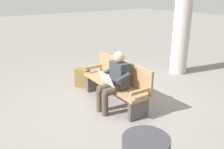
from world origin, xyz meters
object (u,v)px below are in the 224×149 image
person_seated (115,80)px  support_pillar (184,3)px  backpack (83,78)px  bench_near (117,82)px

person_seated → support_pillar: bearing=-72.9°
person_seated → backpack: size_ratio=2.60×
bench_near → person_seated: bearing=137.5°
backpack → support_pillar: bearing=-104.7°
bench_near → support_pillar: bearing=-76.7°
person_seated → support_pillar: size_ratio=0.30×
bench_near → support_pillar: size_ratio=0.47×
backpack → bench_near: bearing=-172.8°
person_seated → support_pillar: (0.70, -2.85, 1.31)m
person_seated → backpack: bearing=-0.7°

